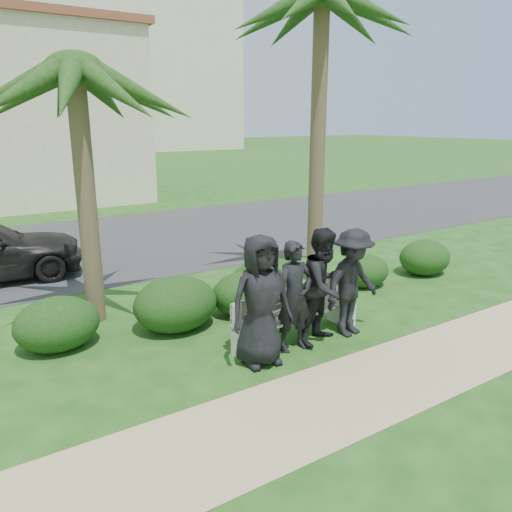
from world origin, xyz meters
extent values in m
plane|color=#1A4513|center=(0.00, 0.00, 0.00)|extent=(160.00, 160.00, 0.00)
cube|color=tan|center=(0.00, -1.80, 0.00)|extent=(30.00, 1.60, 0.01)
cube|color=#2D2D30|center=(0.00, 8.00, 0.00)|extent=(160.00, 8.00, 0.01)
cube|color=beige|center=(-1.00, 18.00, 3.50)|extent=(8.00, 8.00, 7.00)
cube|color=brown|center=(-1.00, 18.00, 7.15)|extent=(8.40, 8.40, 0.30)
cube|color=beige|center=(14.00, 55.00, 10.00)|extent=(26.00, 18.00, 20.00)
cube|color=gray|center=(-0.37, -0.13, 0.43)|extent=(2.31, 0.78, 0.04)
cube|color=gray|center=(-0.37, 0.10, 0.66)|extent=(2.26, 0.30, 0.26)
cube|color=beige|center=(-1.43, -0.13, 0.21)|extent=(0.21, 0.53, 0.42)
cube|color=beige|center=(0.69, -0.13, 0.21)|extent=(0.21, 0.53, 0.42)
imported|color=black|center=(-1.30, -0.47, 0.96)|extent=(0.98, 0.69, 1.91)
imported|color=black|center=(-0.62, -0.36, 0.85)|extent=(0.63, 0.42, 1.71)
imported|color=black|center=(-0.05, -0.37, 0.92)|extent=(1.07, 0.94, 1.84)
imported|color=black|center=(0.49, -0.43, 0.89)|extent=(1.22, 0.81, 1.77)
ellipsoid|color=#0E340E|center=(-3.65, 1.64, 0.42)|extent=(1.28, 1.06, 0.83)
ellipsoid|color=#0E340E|center=(-1.81, 1.34, 0.47)|extent=(1.43, 1.18, 0.93)
ellipsoid|color=#0E340E|center=(-0.49, 1.31, 0.39)|extent=(1.21, 1.00, 0.79)
ellipsoid|color=#0E340E|center=(0.10, 1.44, 0.47)|extent=(1.45, 1.19, 0.94)
ellipsoid|color=#0E340E|center=(2.47, 1.23, 0.35)|extent=(1.07, 0.88, 0.70)
ellipsoid|color=#0E340E|center=(4.24, 1.12, 0.40)|extent=(1.24, 1.02, 0.81)
cylinder|color=brown|center=(-2.84, 2.46, 2.09)|extent=(0.32, 0.32, 4.18)
cylinder|color=brown|center=(1.82, 2.13, 2.87)|extent=(0.32, 0.32, 5.73)
camera|label=1|loc=(-4.94, -5.97, 3.42)|focal=35.00mm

